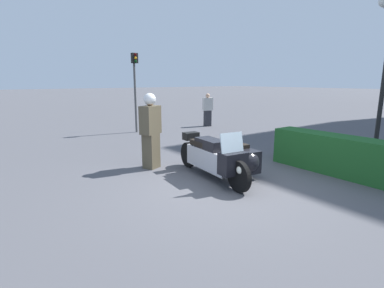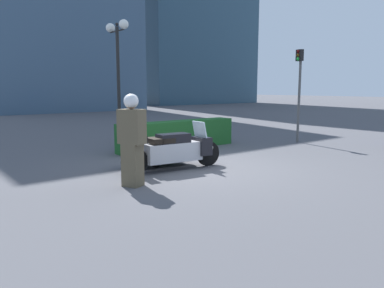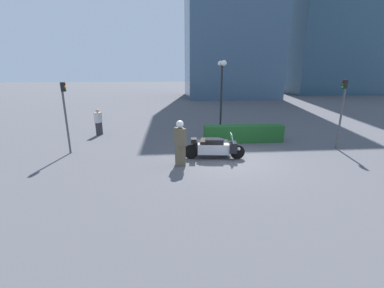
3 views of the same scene
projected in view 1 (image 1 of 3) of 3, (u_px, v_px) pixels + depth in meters
The scene contains 6 objects.
ground_plane at pixel (223, 189), 6.06m from camera, with size 160.00×160.00×0.00m, color #4C4C51.
police_motorcycle at pixel (223, 157), 6.80m from camera, with size 2.65×1.37×1.15m.
officer_rider at pixel (151, 129), 7.34m from camera, with size 0.49×0.59×1.86m.
hedge_bush_curbside at pixel (362, 160), 6.55m from camera, with size 4.26×0.65×0.91m, color #1E5623.
traffic_light_far at pixel (135, 81), 12.27m from camera, with size 0.23×0.27×3.24m.
pedestrian_bystander at pixel (208, 110), 14.26m from camera, with size 0.38×0.50×1.55m.
Camera 1 is at (4.25, -3.89, 2.16)m, focal length 28.00 mm.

